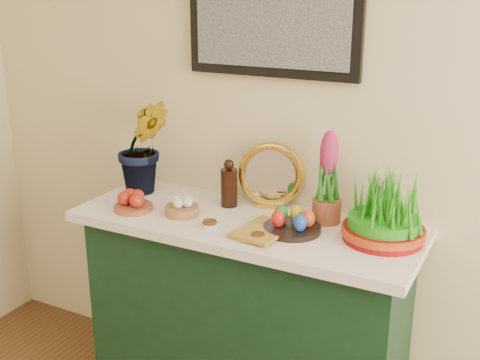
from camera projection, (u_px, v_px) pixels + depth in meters
name	position (u px, v px, depth m)	size (l,w,h in m)	color
sideboard	(245.00, 320.00, 2.56)	(1.30, 0.45, 0.85)	#12341F
tablecloth	(246.00, 224.00, 2.42)	(1.40, 0.55, 0.04)	white
hyacinth_green	(143.00, 131.00, 2.64)	(0.28, 0.24, 0.56)	#1C791D
apple_bowl	(133.00, 202.00, 2.50)	(0.19, 0.19, 0.08)	brown
garlic_basket	(182.00, 207.00, 2.45)	(0.16, 0.16, 0.08)	#AF7946
vinegar_cruet	(229.00, 186.00, 2.53)	(0.07, 0.07, 0.21)	black
mirror	(271.00, 176.00, 2.51)	(0.28, 0.14, 0.28)	gold
book	(244.00, 225.00, 2.31)	(0.16, 0.23, 0.03)	gold
spice_dish_left	(210.00, 224.00, 2.33)	(0.07, 0.07, 0.03)	silver
spice_dish_right	(258.00, 237.00, 2.21)	(0.06, 0.06, 0.03)	silver
egg_plate	(292.00, 223.00, 2.28)	(0.24, 0.24, 0.09)	black
hyacinth_pink	(328.00, 182.00, 2.33)	(0.11, 0.11, 0.37)	#9D4D32
wheatgrass_sabzeh	(385.00, 213.00, 2.18)	(0.30, 0.30, 0.25)	maroon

